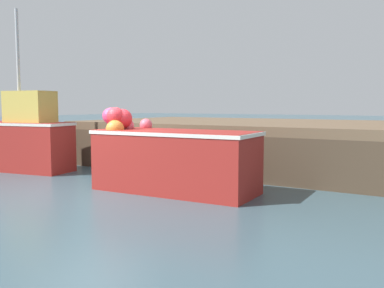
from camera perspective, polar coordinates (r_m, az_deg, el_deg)
ground at (r=10.20m, az=-14.01°, el=-6.41°), size 120.00×160.00×0.10m
pier at (r=13.30m, az=12.33°, el=1.73°), size 13.38×6.35×1.45m
fishing_boat_near_left at (r=13.78m, az=-21.82°, el=0.65°), size 3.40×1.67×4.82m
fishing_boat_near_right at (r=9.74m, az=-2.76°, el=-1.79°), size 3.92×1.67×1.93m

